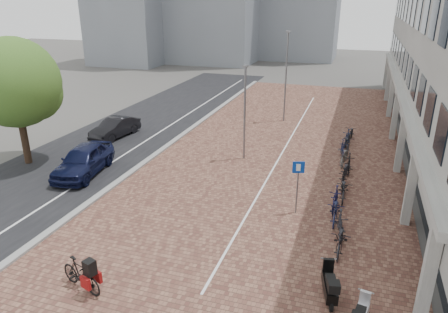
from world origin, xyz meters
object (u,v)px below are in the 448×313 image
at_px(car_navy, 83,160).
at_px(car_dark, 115,128).
at_px(scooter_mid, 330,284).
at_px(hero_bike, 81,274).
at_px(parking_sign, 298,179).

relative_size(car_navy, car_dark, 1.17).
distance_m(car_dark, scooter_mid, 19.82).
relative_size(car_dark, hero_bike, 2.05).
relative_size(car_navy, scooter_mid, 2.85).
distance_m(car_navy, hero_bike, 10.10).
relative_size(hero_bike, scooter_mid, 1.19).
xyz_separation_m(car_navy, scooter_mid, (13.63, -6.14, -0.23)).
relative_size(car_dark, parking_sign, 1.60).
height_order(car_navy, scooter_mid, car_navy).
distance_m(car_dark, parking_sign, 15.37).
bearing_deg(hero_bike, parking_sign, -20.97).
height_order(hero_bike, parking_sign, parking_sign).
height_order(car_navy, parking_sign, parking_sign).
bearing_deg(car_navy, scooter_mid, -33.09).
height_order(car_dark, hero_bike, hero_bike).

